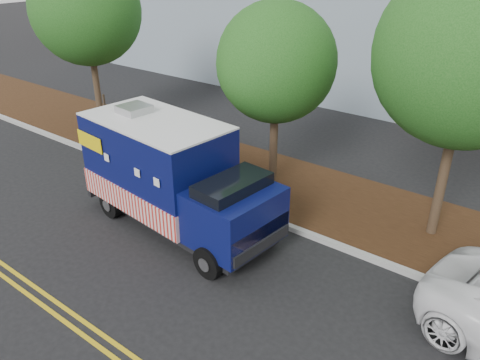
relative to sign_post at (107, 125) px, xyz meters
The scene contains 10 objects.
ground 5.85m from the sign_post, 18.10° to the right, with size 120.00×120.00×0.00m, color black.
curb 5.57m from the sign_post, ahead, with size 120.00×0.18×0.15m, color #9E9E99.
mulch_strip 5.82m from the sign_post, 17.55° to the left, with size 120.00×4.00×0.15m, color black.
centerline_near 8.36m from the sign_post, 48.85° to the right, with size 120.00×0.10×0.01m, color gold.
centerline_far 8.55m from the sign_post, 49.97° to the right, with size 120.00×0.10×0.01m, color gold.
tree_a 4.61m from the sign_post, 148.75° to the left, with size 4.24×4.24×7.18m.
tree_b 7.30m from the sign_post, 13.58° to the left, with size 3.63×3.63×5.98m.
tree_c 12.45m from the sign_post, ahead, with size 4.47×4.47×7.27m.
sign_post is the anchor object (origin of this frame).
food_truck 5.89m from the sign_post, 21.04° to the right, with size 6.38×2.91×3.26m.
Camera 1 is at (8.69, -8.50, 7.30)m, focal length 35.00 mm.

